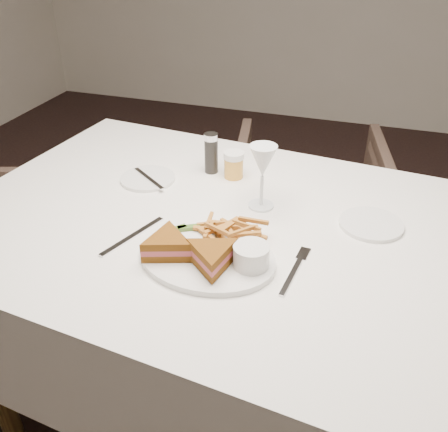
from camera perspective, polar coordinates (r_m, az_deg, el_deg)
ground at (r=1.97m, az=4.81°, el=-15.08°), size 5.00×5.00×0.00m
table at (r=1.50m, az=0.61°, el=-12.91°), size 1.54×1.11×0.75m
chair_far at (r=2.25m, az=9.50°, el=1.96°), size 0.74×0.71×0.66m
table_setting at (r=1.20m, az=-0.05°, el=-0.86°), size 0.80×0.61×0.18m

